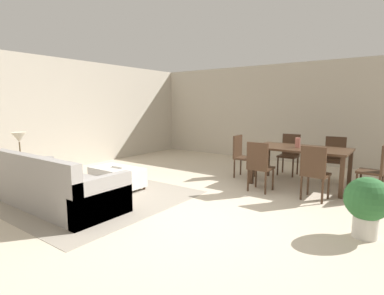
# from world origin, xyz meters

# --- Properties ---
(ground_plane) EXTENTS (10.80, 10.80, 0.00)m
(ground_plane) POSITION_xyz_m (0.00, 0.00, 0.00)
(ground_plane) COLOR beige
(wall_back) EXTENTS (9.00, 0.12, 2.70)m
(wall_back) POSITION_xyz_m (0.00, 5.00, 1.35)
(wall_back) COLOR #BCB2A0
(wall_back) RESTS_ON ground_plane
(wall_left) EXTENTS (0.12, 11.00, 2.70)m
(wall_left) POSITION_xyz_m (-4.50, 0.50, 1.35)
(wall_left) COLOR #BCB2A0
(wall_left) RESTS_ON ground_plane
(area_rug) EXTENTS (3.00, 2.80, 0.01)m
(area_rug) POSITION_xyz_m (-1.95, -0.23, 0.00)
(area_rug) COLOR gray
(area_rug) RESTS_ON ground_plane
(couch) EXTENTS (2.25, 0.97, 0.86)m
(couch) POSITION_xyz_m (-1.93, -0.87, 0.28)
(couch) COLOR gray
(couch) RESTS_ON ground_plane
(ottoman_table) EXTENTS (1.02, 0.58, 0.41)m
(ottoman_table) POSITION_xyz_m (-1.96, 0.36, 0.23)
(ottoman_table) COLOR silver
(ottoman_table) RESTS_ON ground_plane
(side_table) EXTENTS (0.40, 0.40, 0.56)m
(side_table) POSITION_xyz_m (-3.36, -0.73, 0.44)
(side_table) COLOR olive
(side_table) RESTS_ON ground_plane
(table_lamp) EXTENTS (0.26, 0.26, 0.52)m
(table_lamp) POSITION_xyz_m (-3.36, -0.73, 0.97)
(table_lamp) COLOR brown
(table_lamp) RESTS_ON side_table
(dining_table) EXTENTS (1.77, 0.98, 0.76)m
(dining_table) POSITION_xyz_m (0.77, 2.61, 0.68)
(dining_table) COLOR #422B1C
(dining_table) RESTS_ON ground_plane
(dining_chair_near_left) EXTENTS (0.41, 0.41, 0.92)m
(dining_chair_near_left) POSITION_xyz_m (0.30, 1.73, 0.52)
(dining_chair_near_left) COLOR #422B1C
(dining_chair_near_left) RESTS_ON ground_plane
(dining_chair_near_right) EXTENTS (0.42, 0.42, 0.92)m
(dining_chair_near_right) POSITION_xyz_m (1.24, 1.79, 0.52)
(dining_chair_near_right) COLOR #422B1C
(dining_chair_near_right) RESTS_ON ground_plane
(dining_chair_far_left) EXTENTS (0.40, 0.40, 0.92)m
(dining_chair_far_left) POSITION_xyz_m (0.29, 3.46, 0.52)
(dining_chair_far_left) COLOR #422B1C
(dining_chair_far_left) RESTS_ON ground_plane
(dining_chair_far_right) EXTENTS (0.43, 0.43, 0.92)m
(dining_chair_far_right) POSITION_xyz_m (1.24, 3.43, 0.52)
(dining_chair_far_right) COLOR #422B1C
(dining_chair_far_right) RESTS_ON ground_plane
(dining_chair_head_east) EXTENTS (0.43, 0.43, 0.92)m
(dining_chair_head_east) POSITION_xyz_m (2.05, 2.62, 0.52)
(dining_chair_head_east) COLOR #422B1C
(dining_chair_head_east) RESTS_ON ground_plane
(dining_chair_head_west) EXTENTS (0.42, 0.42, 0.92)m
(dining_chair_head_west) POSITION_xyz_m (-0.48, 2.58, 0.52)
(dining_chair_head_west) COLOR #422B1C
(dining_chair_head_west) RESTS_ON ground_plane
(vase_centerpiece) EXTENTS (0.10, 0.10, 0.19)m
(vase_centerpiece) POSITION_xyz_m (0.72, 2.58, 0.85)
(vase_centerpiece) COLOR #B26659
(vase_centerpiece) RESTS_ON dining_table
(book_on_ottoman) EXTENTS (0.28, 0.23, 0.03)m
(book_on_ottoman) POSITION_xyz_m (-1.94, 0.42, 0.42)
(book_on_ottoman) COLOR silver
(book_on_ottoman) RESTS_ON ottoman_table
(potted_plant) EXTENTS (0.52, 0.52, 0.74)m
(potted_plant) POSITION_xyz_m (2.11, 0.70, 0.44)
(potted_plant) COLOR beige
(potted_plant) RESTS_ON ground_plane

